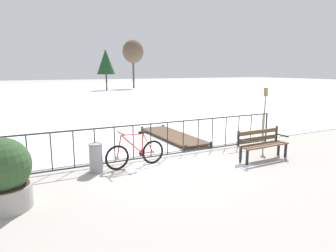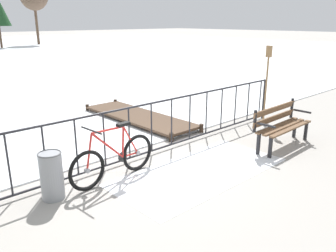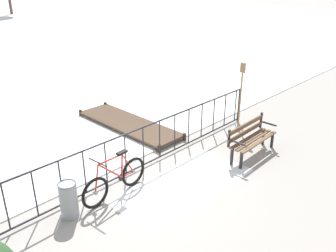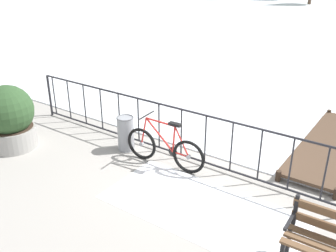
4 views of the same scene
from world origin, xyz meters
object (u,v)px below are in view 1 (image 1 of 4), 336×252
at_px(bicycle_near_railing, 136,153).
at_px(oar_upright, 265,113).
at_px(park_bench, 262,142).
at_px(trash_bin, 96,158).
at_px(planter_with_shrub, 2,174).

height_order(bicycle_near_railing, oar_upright, oar_upright).
relative_size(bicycle_near_railing, park_bench, 1.06).
bearing_deg(trash_bin, planter_with_shrub, -147.83).
bearing_deg(bicycle_near_railing, trash_bin, 175.27).
height_order(park_bench, oar_upright, oar_upright).
bearing_deg(park_bench, planter_with_shrub, -178.42).
distance_m(bicycle_near_railing, trash_bin, 1.05).
xyz_separation_m(bicycle_near_railing, planter_with_shrub, (-3.09, -1.20, 0.30)).
distance_m(bicycle_near_railing, planter_with_shrub, 3.33).
xyz_separation_m(planter_with_shrub, oar_upright, (7.80, 1.32, 0.47)).
height_order(trash_bin, oar_upright, oar_upright).
distance_m(park_bench, planter_with_shrub, 6.60).
bearing_deg(planter_with_shrub, park_bench, 1.58).
distance_m(planter_with_shrub, trash_bin, 2.43).
relative_size(bicycle_near_railing, oar_upright, 0.86).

